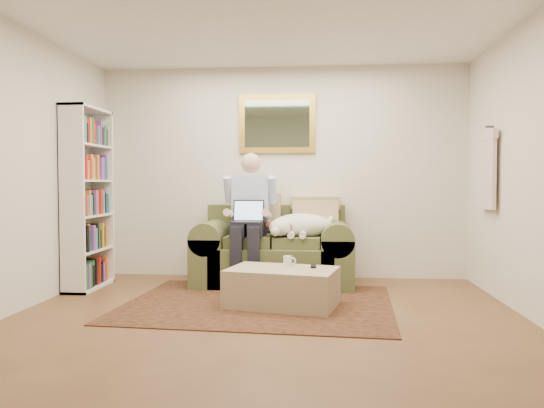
# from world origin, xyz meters

# --- Properties ---
(room_shell) EXTENTS (4.51, 5.00, 2.61)m
(room_shell) POSITION_xyz_m (0.00, 0.35, 1.30)
(room_shell) COLOR brown
(room_shell) RESTS_ON ground
(rug) EXTENTS (2.66, 2.19, 0.01)m
(rug) POSITION_xyz_m (-0.12, 0.99, 0.01)
(rug) COLOR black
(rug) RESTS_ON room_shell
(sofa) EXTENTS (1.80, 0.92, 1.08)m
(sofa) POSITION_xyz_m (-0.06, 2.01, 0.31)
(sofa) COLOR olive
(sofa) RESTS_ON room_shell
(seated_man) EXTENTS (0.59, 0.85, 1.52)m
(seated_man) POSITION_xyz_m (-0.33, 1.85, 0.76)
(seated_man) COLOR #8C98D8
(seated_man) RESTS_ON sofa
(laptop) EXTENTS (0.35, 0.28, 0.25)m
(laptop) POSITION_xyz_m (-0.33, 1.78, 0.79)
(laptop) COLOR black
(laptop) RESTS_ON seated_man
(sleeping_dog) EXTENTS (0.74, 0.47, 0.28)m
(sleeping_dog) POSITION_xyz_m (0.26, 1.92, 0.69)
(sleeping_dog) COLOR white
(sleeping_dog) RESTS_ON sofa
(ottoman) EXTENTS (1.11, 0.83, 0.36)m
(ottoman) POSITION_xyz_m (0.12, 0.89, 0.18)
(ottoman) COLOR tan
(ottoman) RESTS_ON room_shell
(coffee_mug) EXTENTS (0.08, 0.08, 0.10)m
(coffee_mug) POSITION_xyz_m (0.16, 1.03, 0.41)
(coffee_mug) COLOR white
(coffee_mug) RESTS_ON ottoman
(tv_remote) EXTENTS (0.05, 0.15, 0.02)m
(tv_remote) POSITION_xyz_m (0.41, 0.99, 0.37)
(tv_remote) COLOR black
(tv_remote) RESTS_ON ottoman
(bookshelf) EXTENTS (0.28, 0.80, 2.00)m
(bookshelf) POSITION_xyz_m (-2.10, 1.60, 1.00)
(bookshelf) COLOR white
(bookshelf) RESTS_ON room_shell
(wall_mirror) EXTENTS (0.94, 0.04, 0.72)m
(wall_mirror) POSITION_xyz_m (-0.06, 2.47, 1.90)
(wall_mirror) COLOR gold
(wall_mirror) RESTS_ON room_shell
(hanging_shirt) EXTENTS (0.06, 0.52, 0.90)m
(hanging_shirt) POSITION_xyz_m (2.19, 1.60, 1.35)
(hanging_shirt) COLOR #F4CFCA
(hanging_shirt) RESTS_ON room_shell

